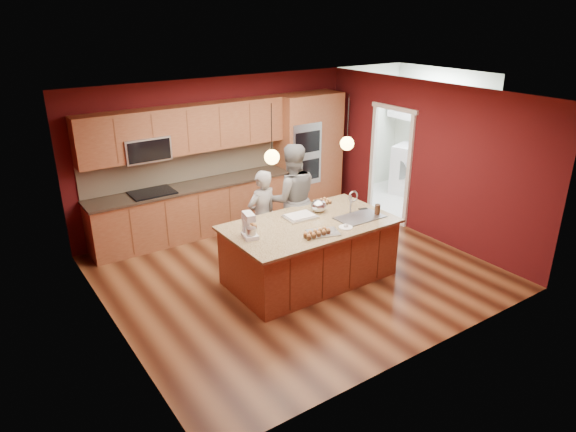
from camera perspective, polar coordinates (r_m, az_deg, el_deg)
floor at (r=8.03m, az=0.81°, el=-6.20°), size 5.50×5.50×0.00m
ceiling at (r=7.16m, az=0.93°, el=13.20°), size 5.50×5.50×0.00m
wall_back at (r=9.55m, az=-7.86°, el=6.98°), size 5.50×0.00×5.50m
wall_front at (r=5.78m, az=15.31°, el=-3.90°), size 5.50×0.00×5.50m
wall_left at (r=6.42m, az=-19.66°, el=-1.79°), size 0.00×5.00×5.00m
wall_right at (r=9.28m, az=14.98°, el=5.98°), size 0.00×5.00×5.00m
cabinet_run at (r=9.16m, az=-10.81°, el=3.75°), size 3.74×0.64×2.30m
oven_column at (r=10.28m, az=2.25°, el=7.11°), size 1.30×0.62×2.30m
doorway_trim at (r=9.86m, az=11.26°, el=5.43°), size 0.08×1.11×2.20m
laundry_room at (r=11.10m, az=16.18°, el=11.62°), size 2.60×2.70×2.70m
pendant_left at (r=6.75m, az=-1.80°, el=6.60°), size 0.20×0.20×0.80m
pendant_right at (r=7.50m, az=6.58°, el=8.04°), size 0.20×0.20×0.80m
island at (r=7.65m, az=2.52°, el=-3.83°), size 2.47×1.39×1.29m
person_left at (r=8.12m, az=-2.89°, el=-0.03°), size 0.60×0.44×1.51m
person_right at (r=8.34m, az=0.38°, el=1.87°), size 1.08×0.97×1.85m
stand_mixer at (r=6.95m, az=-4.34°, el=-1.24°), size 0.23×0.29×0.35m
sheet_cake at (r=7.63m, az=1.34°, el=-0.04°), size 0.48×0.36×0.05m
cooling_rack at (r=7.13m, az=3.93°, el=-1.85°), size 0.50×0.42×0.02m
mixing_bowl at (r=7.84m, az=3.42°, el=1.13°), size 0.24×0.24×0.21m
plate at (r=7.33m, az=6.43°, el=-1.25°), size 0.20×0.20×0.01m
tumbler at (r=7.84m, az=9.91°, el=0.70°), size 0.08×0.08×0.16m
phone at (r=8.04m, az=8.37°, el=0.78°), size 0.16×0.11×0.01m
cupcakes_left at (r=7.32m, az=-4.27°, el=-0.97°), size 0.16×0.24×0.07m
cupcakes_rack at (r=7.01m, az=3.23°, el=-1.87°), size 0.41×0.16×0.07m
cupcakes_right at (r=8.20m, az=3.80°, el=1.59°), size 0.28×0.21×0.06m
washer at (r=11.12m, az=16.47°, el=3.81°), size 0.68×0.70×0.98m
dryer at (r=11.56m, az=13.43°, el=5.02°), size 0.84×0.85×1.06m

